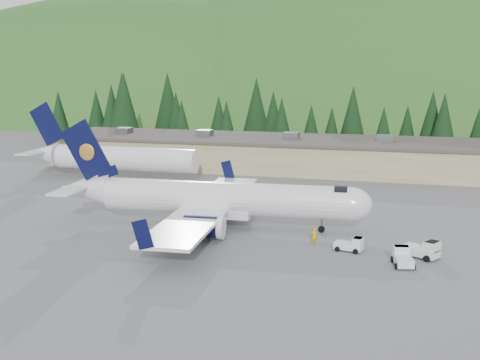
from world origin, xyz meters
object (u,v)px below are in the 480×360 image
(second_airliner, at_px, (108,157))
(ramp_worker, at_px, (314,236))
(baggage_tug_a, at_px, (351,245))
(baggage_tug_c, at_px, (403,257))
(airliner, at_px, (216,199))
(terminal_building, at_px, (261,152))
(baggage_tug_b, at_px, (424,250))

(second_airliner, height_order, ramp_worker, second_airliner)
(ramp_worker, bearing_deg, baggage_tug_a, 133.43)
(baggage_tug_c, height_order, ramp_worker, ramp_worker)
(airliner, distance_m, terminal_building, 38.28)
(second_airliner, relative_size, terminal_building, 0.39)
(second_airliner, height_order, baggage_tug_b, second_airliner)
(terminal_building, relative_size, ramp_worker, 43.08)
(baggage_tug_a, bearing_deg, second_airliner, 156.09)
(baggage_tug_a, relative_size, baggage_tug_c, 0.92)
(airliner, xyz_separation_m, terminal_building, (-4.03, 38.06, -0.36))
(second_airliner, distance_m, terminal_building, 25.55)
(airliner, distance_m, baggage_tug_b, 21.72)
(airliner, bearing_deg, second_airliner, 133.62)
(airliner, relative_size, ramp_worker, 20.46)
(baggage_tug_c, bearing_deg, airliner, 56.83)
(second_airliner, xyz_separation_m, baggage_tug_a, (38.51, -26.94, -2.71))
(baggage_tug_b, relative_size, baggage_tug_c, 1.17)
(baggage_tug_c, xyz_separation_m, terminal_building, (-23.19, 45.73, 1.96))
(airliner, bearing_deg, baggage_tug_a, -22.22)
(airliner, distance_m, ramp_worker, 11.78)
(second_airliner, height_order, terminal_building, second_airliner)
(second_airliner, relative_size, ramp_worker, 16.68)
(baggage_tug_a, distance_m, ramp_worker, 3.79)
(baggage_tug_a, distance_m, terminal_building, 46.84)
(baggage_tug_c, bearing_deg, terminal_building, 15.52)
(baggage_tug_a, relative_size, terminal_building, 0.04)
(baggage_tug_c, bearing_deg, baggage_tug_b, -47.85)
(baggage_tug_b, height_order, baggage_tug_c, baggage_tug_b)
(baggage_tug_a, height_order, terminal_building, terminal_building)
(airliner, xyz_separation_m, baggage_tug_b, (20.96, -5.23, -2.23))
(airliner, bearing_deg, ramp_worker, -22.29)
(second_airliner, relative_size, baggage_tug_a, 9.94)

